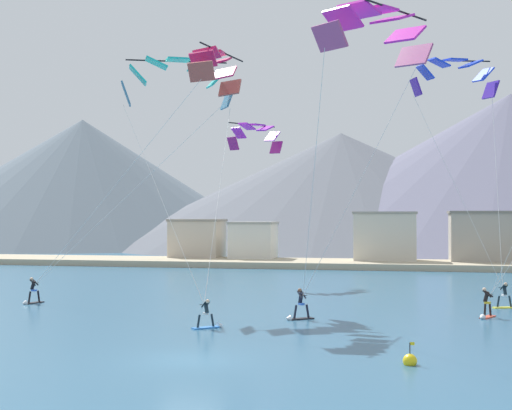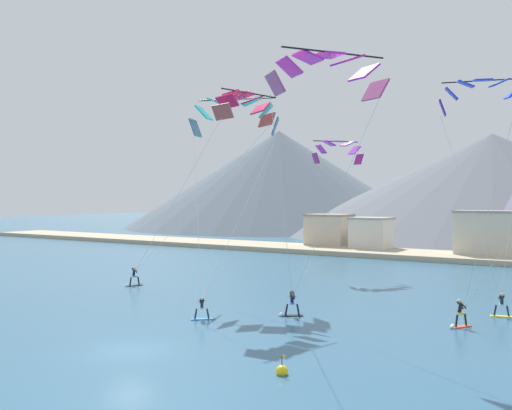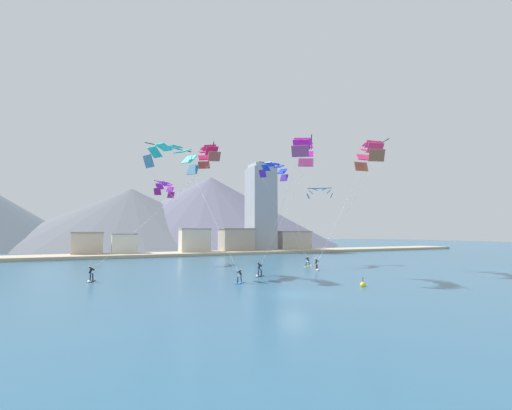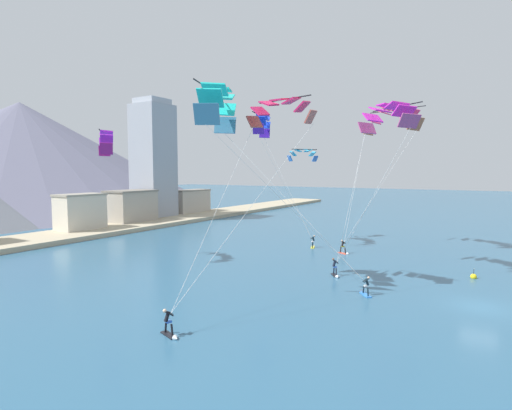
{
  "view_description": "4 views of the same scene",
  "coord_description": "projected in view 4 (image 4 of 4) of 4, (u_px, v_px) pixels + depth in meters",
  "views": [
    {
      "loc": [
        8.58,
        -27.89,
        5.86
      ],
      "look_at": [
        -0.2,
        14.02,
        6.53
      ],
      "focal_mm": 50.0,
      "sensor_mm": 36.0,
      "label": 1
    },
    {
      "loc": [
        21.94,
        -21.36,
        8.05
      ],
      "look_at": [
        -1.84,
        14.85,
        7.5
      ],
      "focal_mm": 40.0,
      "sensor_mm": 36.0,
      "label": 2
    },
    {
      "loc": [
        -15.52,
        -25.99,
        5.36
      ],
      "look_at": [
        3.77,
        15.47,
        9.05
      ],
      "focal_mm": 24.0,
      "sensor_mm": 36.0,
      "label": 3
    },
    {
      "loc": [
        -33.18,
        -0.99,
        10.04
      ],
      "look_at": [
        -1.13,
        18.77,
        6.83
      ],
      "focal_mm": 28.0,
      "sensor_mm": 36.0,
      "label": 4
    }
  ],
  "objects": [
    {
      "name": "mountain_peak_far_spur",
      "position": [
        22.0,
        155.0,
        112.1
      ],
      "size": [
        105.45,
        105.45,
        29.18
      ],
      "color": "slate",
      "rests_on": "ground"
    },
    {
      "name": "kitesurfer_mid_center",
      "position": [
        365.0,
        289.0,
        32.52
      ],
      "size": [
        1.57,
        1.45,
        1.62
      ],
      "color": "#337FDB",
      "rests_on": "ground"
    },
    {
      "name": "shore_building_harbour_front",
      "position": [
        191.0,
        202.0,
        91.29
      ],
      "size": [
        10.0,
        4.17,
        5.78
      ],
      "color": "#B7AD9E",
      "rests_on": "ground"
    },
    {
      "name": "ground_plane",
      "position": [
        480.0,
        307.0,
        29.52
      ],
      "size": [
        400.0,
        400.0,
        0.0
      ],
      "primitive_type": "plane",
      "color": "#2D5B7A"
    },
    {
      "name": "mountain_peak_west_ridge",
      "position": [
        59.0,
        165.0,
        123.43
      ],
      "size": [
        89.16,
        89.16,
        23.64
      ],
      "color": "slate",
      "rests_on": "ground"
    },
    {
      "name": "kitesurfer_far_left",
      "position": [
        344.0,
        249.0,
        48.43
      ],
      "size": [
        1.16,
        1.73,
        1.8
      ],
      "color": "#E54C33",
      "rests_on": "ground"
    },
    {
      "name": "parafoil_kite_near_lead",
      "position": [
        388.0,
        115.0,
        38.83
      ],
      "size": [
        7.21,
        6.82,
        15.16
      ],
      "color": "#A54179"
    },
    {
      "name": "kitesurfer_near_trail",
      "position": [
        170.0,
        328.0,
        24.19
      ],
      "size": [
        0.92,
        1.78,
        1.81
      ],
      "color": "black",
      "rests_on": "ground"
    },
    {
      "name": "race_marker_buoy",
      "position": [
        474.0,
        277.0,
        37.38
      ],
      "size": [
        0.56,
        0.56,
        1.02
      ],
      "color": "yellow",
      "rests_on": "ground"
    },
    {
      "name": "parafoil_kite_far_left",
      "position": [
        391.0,
        117.0,
        51.26
      ],
      "size": [
        9.6,
        8.66,
        16.94
      ],
      "color": "#A1563A"
    },
    {
      "name": "highrise_tower",
      "position": [
        153.0,
        161.0,
        82.49
      ],
      "size": [
        7.0,
        7.0,
        24.75
      ],
      "color": "#999EA8",
      "rests_on": "ground"
    },
    {
      "name": "kitesurfer_far_right",
      "position": [
        313.0,
        244.0,
        52.55
      ],
      "size": [
        1.77,
        0.95,
        1.73
      ],
      "color": "yellow",
      "rests_on": "ground"
    },
    {
      "name": "shoreline_strip",
      "position": [
        50.0,
        238.0,
        58.09
      ],
      "size": [
        180.0,
        10.0,
        0.7
      ],
      "primitive_type": "cube",
      "color": "tan",
      "rests_on": "ground"
    },
    {
      "name": "parafoil_kite_distant_high_outer",
      "position": [
        106.0,
        140.0,
        42.95
      ],
      "size": [
        4.42,
        5.47,
        2.6
      ],
      "color": "#931971"
    },
    {
      "name": "parafoil_kite_far_right",
      "position": [
        263.0,
        123.0,
        52.01
      ],
      "size": [
        6.53,
        7.98,
        16.14
      ],
      "color": "#3B199A"
    },
    {
      "name": "shore_building_quay_east",
      "position": [
        131.0,
        207.0,
        74.71
      ],
      "size": [
        8.67,
        5.87,
        6.47
      ],
      "color": "#A89E8E",
      "rests_on": "ground"
    },
    {
      "name": "kitesurfer_near_lead",
      "position": [
        335.0,
        270.0,
        38.07
      ],
      "size": [
        1.63,
        1.36,
        1.82
      ],
      "color": "black",
      "rests_on": "ground"
    },
    {
      "name": "parafoil_kite_near_trail",
      "position": [
        280.0,
        109.0,
        33.45
      ],
      "size": [
        13.83,
        6.42,
        14.82
      ],
      "color": "#AF4A3F"
    },
    {
      "name": "shore_building_promenade_mid",
      "position": [
        80.0,
        214.0,
        64.17
      ],
      "size": [
        7.38,
        4.25,
        6.39
      ],
      "color": "beige",
      "rests_on": "ground"
    },
    {
      "name": "parafoil_kite_distant_low_drift",
      "position": [
        303.0,
        153.0,
        58.05
      ],
      "size": [
        4.26,
        3.69,
        1.85
      ],
      "color": "blue"
    },
    {
      "name": "parafoil_kite_mid_center",
      "position": [
        218.0,
        104.0,
        32.38
      ],
      "size": [
        8.88,
        13.37,
        15.57
      ],
      "color": "teal"
    }
  ]
}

